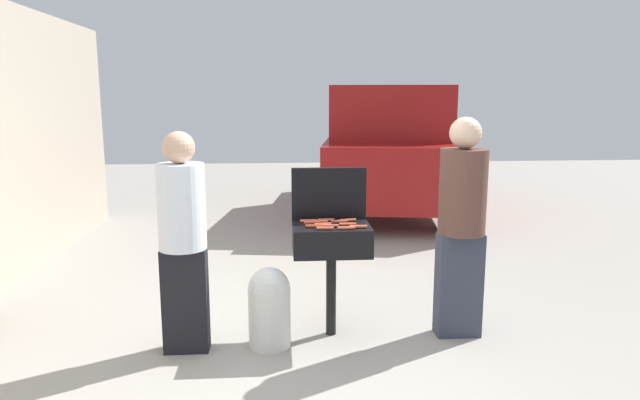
{
  "coord_description": "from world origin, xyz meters",
  "views": [
    {
      "loc": [
        -0.22,
        -3.99,
        1.89
      ],
      "look_at": [
        0.14,
        0.8,
        1.0
      ],
      "focal_mm": 32.07,
      "sensor_mm": 36.0,
      "label": 1
    }
  ],
  "objects_px": {
    "hot_dog_2": "(314,226)",
    "hot_dog_9": "(323,224)",
    "hot_dog_6": "(346,228)",
    "hot_dog_0": "(312,223)",
    "hot_dog_1": "(319,222)",
    "hot_dog_3": "(358,227)",
    "hot_dog_12": "(325,228)",
    "hot_dog_5": "(326,220)",
    "bbq_grill": "(331,243)",
    "parked_minivan": "(387,148)",
    "propane_tank": "(269,306)",
    "hot_dog_10": "(330,226)",
    "hot_dog_11": "(339,222)",
    "person_right": "(462,220)",
    "hot_dog_7": "(348,224)",
    "person_left": "(183,235)",
    "hot_dog_8": "(308,221)"
  },
  "relations": [
    {
      "from": "hot_dog_1",
      "to": "hot_dog_12",
      "type": "distance_m",
      "value": 0.23
    },
    {
      "from": "hot_dog_12",
      "to": "bbq_grill",
      "type": "bearing_deg",
      "value": 68.35
    },
    {
      "from": "hot_dog_0",
      "to": "hot_dog_1",
      "type": "bearing_deg",
      "value": 27.02
    },
    {
      "from": "person_left",
      "to": "hot_dog_5",
      "type": "bearing_deg",
      "value": 5.21
    },
    {
      "from": "bbq_grill",
      "to": "hot_dog_1",
      "type": "bearing_deg",
      "value": 139.98
    },
    {
      "from": "hot_dog_6",
      "to": "hot_dog_0",
      "type": "bearing_deg",
      "value": 140.28
    },
    {
      "from": "hot_dog_1",
      "to": "hot_dog_9",
      "type": "bearing_deg",
      "value": -79.5
    },
    {
      "from": "hot_dog_3",
      "to": "propane_tank",
      "type": "distance_m",
      "value": 0.9
    },
    {
      "from": "hot_dog_2",
      "to": "hot_dog_9",
      "type": "distance_m",
      "value": 0.09
    },
    {
      "from": "hot_dog_1",
      "to": "hot_dog_2",
      "type": "bearing_deg",
      "value": -108.72
    },
    {
      "from": "hot_dog_3",
      "to": "hot_dog_11",
      "type": "distance_m",
      "value": 0.22
    },
    {
      "from": "hot_dog_2",
      "to": "hot_dog_3",
      "type": "bearing_deg",
      "value": -7.25
    },
    {
      "from": "hot_dog_0",
      "to": "hot_dog_9",
      "type": "height_order",
      "value": "same"
    },
    {
      "from": "hot_dog_1",
      "to": "parked_minivan",
      "type": "relative_size",
      "value": 0.03
    },
    {
      "from": "parked_minivan",
      "to": "person_left",
      "type": "bearing_deg",
      "value": 72.86
    },
    {
      "from": "hot_dog_5",
      "to": "hot_dog_12",
      "type": "distance_m",
      "value": 0.28
    },
    {
      "from": "hot_dog_1",
      "to": "propane_tank",
      "type": "xyz_separation_m",
      "value": [
        -0.4,
        -0.26,
        -0.59
      ]
    },
    {
      "from": "hot_dog_5",
      "to": "hot_dog_12",
      "type": "relative_size",
      "value": 1.0
    },
    {
      "from": "hot_dog_12",
      "to": "hot_dog_0",
      "type": "bearing_deg",
      "value": 112.81
    },
    {
      "from": "hot_dog_7",
      "to": "hot_dog_5",
      "type": "bearing_deg",
      "value": 133.69
    },
    {
      "from": "hot_dog_3",
      "to": "hot_dog_12",
      "type": "height_order",
      "value": "same"
    },
    {
      "from": "hot_dog_2",
      "to": "hot_dog_10",
      "type": "distance_m",
      "value": 0.12
    },
    {
      "from": "hot_dog_2",
      "to": "hot_dog_5",
      "type": "height_order",
      "value": "same"
    },
    {
      "from": "hot_dog_10",
      "to": "parked_minivan",
      "type": "height_order",
      "value": "parked_minivan"
    },
    {
      "from": "bbq_grill",
      "to": "hot_dog_8",
      "type": "height_order",
      "value": "hot_dog_8"
    },
    {
      "from": "hot_dog_0",
      "to": "hot_dog_12",
      "type": "relative_size",
      "value": 1.0
    },
    {
      "from": "hot_dog_7",
      "to": "propane_tank",
      "type": "relative_size",
      "value": 0.21
    },
    {
      "from": "hot_dog_11",
      "to": "person_right",
      "type": "height_order",
      "value": "person_right"
    },
    {
      "from": "hot_dog_1",
      "to": "person_left",
      "type": "height_order",
      "value": "person_left"
    },
    {
      "from": "hot_dog_1",
      "to": "hot_dog_7",
      "type": "distance_m",
      "value": 0.24
    },
    {
      "from": "hot_dog_3",
      "to": "hot_dog_11",
      "type": "bearing_deg",
      "value": 124.18
    },
    {
      "from": "hot_dog_2",
      "to": "hot_dog_6",
      "type": "relative_size",
      "value": 1.0
    },
    {
      "from": "hot_dog_7",
      "to": "person_left",
      "type": "relative_size",
      "value": 0.08
    },
    {
      "from": "hot_dog_6",
      "to": "hot_dog_11",
      "type": "height_order",
      "value": "same"
    },
    {
      "from": "hot_dog_9",
      "to": "person_left",
      "type": "distance_m",
      "value": 1.05
    },
    {
      "from": "hot_dog_8",
      "to": "person_right",
      "type": "height_order",
      "value": "person_right"
    },
    {
      "from": "hot_dog_6",
      "to": "hot_dog_7",
      "type": "bearing_deg",
      "value": 79.17
    },
    {
      "from": "bbq_grill",
      "to": "hot_dog_1",
      "type": "xyz_separation_m",
      "value": [
        -0.09,
        0.07,
        0.15
      ]
    },
    {
      "from": "hot_dog_6",
      "to": "person_right",
      "type": "distance_m",
      "value": 0.91
    },
    {
      "from": "hot_dog_0",
      "to": "bbq_grill",
      "type": "bearing_deg",
      "value": -16.48
    },
    {
      "from": "hot_dog_2",
      "to": "hot_dog_3",
      "type": "relative_size",
      "value": 1.0
    },
    {
      "from": "hot_dog_7",
      "to": "hot_dog_9",
      "type": "xyz_separation_m",
      "value": [
        -0.19,
        0.01,
        0.0
      ]
    },
    {
      "from": "hot_dog_5",
      "to": "parked_minivan",
      "type": "relative_size",
      "value": 0.03
    },
    {
      "from": "hot_dog_1",
      "to": "hot_dog_6",
      "type": "height_order",
      "value": "same"
    },
    {
      "from": "hot_dog_2",
      "to": "person_right",
      "type": "relative_size",
      "value": 0.08
    },
    {
      "from": "hot_dog_6",
      "to": "hot_dog_11",
      "type": "bearing_deg",
      "value": 97.75
    },
    {
      "from": "hot_dog_0",
      "to": "hot_dog_10",
      "type": "xyz_separation_m",
      "value": [
        0.13,
        -0.12,
        0.0
      ]
    },
    {
      "from": "hot_dog_5",
      "to": "hot_dog_0",
      "type": "bearing_deg",
      "value": -144.87
    },
    {
      "from": "hot_dog_12",
      "to": "propane_tank",
      "type": "height_order",
      "value": "hot_dog_12"
    },
    {
      "from": "propane_tank",
      "to": "hot_dog_12",
      "type": "bearing_deg",
      "value": 4.11
    }
  ]
}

